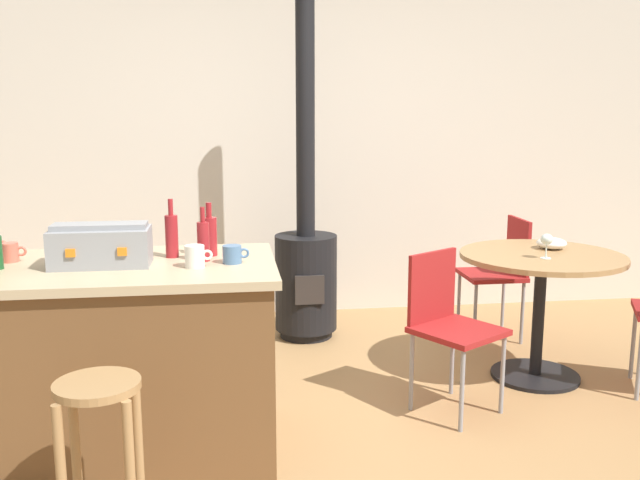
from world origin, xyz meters
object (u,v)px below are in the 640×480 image
(dining_table, at_px, (540,284))
(bottle_2, at_px, (209,235))
(serving_bowl, at_px, (552,243))
(cup_0, at_px, (11,252))
(bottle_0, at_px, (172,235))
(toolbox, at_px, (101,246))
(wooden_stool, at_px, (100,432))
(cup_2, at_px, (233,254))
(folding_chair_near, at_px, (448,319))
(bottle_4, at_px, (203,240))
(kitchen_island, at_px, (118,358))
(folding_chair_left, at_px, (501,268))
(cup_1, at_px, (195,256))
(wine_glass, at_px, (547,240))
(wood_stove, at_px, (306,260))

(dining_table, xyz_separation_m, bottle_2, (-1.93, -0.45, 0.42))
(serving_bowl, bearing_deg, cup_0, -168.45)
(bottle_0, distance_m, cup_0, 0.74)
(toolbox, distance_m, bottle_0, 0.34)
(wooden_stool, height_order, bottle_0, bottle_0)
(wooden_stool, xyz_separation_m, cup_2, (0.49, 0.74, 0.48))
(bottle_0, bearing_deg, folding_chair_near, 4.92)
(bottle_4, bearing_deg, kitchen_island, -177.58)
(kitchen_island, distance_m, bottle_4, 0.69)
(folding_chair_left, relative_size, bottle_0, 3.06)
(bottle_2, height_order, cup_0, bottle_2)
(dining_table, distance_m, cup_1, 2.14)
(kitchen_island, distance_m, bottle_2, 0.72)
(toolbox, height_order, cup_2, toolbox)
(folding_chair_near, xyz_separation_m, cup_2, (-1.14, -0.29, 0.45))
(serving_bowl, bearing_deg, kitchen_island, -163.73)
(bottle_2, bearing_deg, folding_chair_near, 4.83)
(wooden_stool, xyz_separation_m, dining_table, (2.31, 1.37, 0.12))
(kitchen_island, bearing_deg, wine_glass, 11.28)
(wood_stove, height_order, toolbox, wood_stove)
(cup_1, bearing_deg, kitchen_island, 163.43)
(kitchen_island, bearing_deg, serving_bowl, 16.27)
(dining_table, relative_size, wood_stove, 0.41)
(bottle_0, height_order, cup_2, bottle_0)
(cup_0, relative_size, cup_1, 0.92)
(bottle_4, height_order, cup_2, bottle_4)
(bottle_2, xyz_separation_m, bottle_4, (-0.03, -0.12, -0.00))
(cup_0, bearing_deg, toolbox, -18.13)
(wooden_stool, height_order, cup_1, cup_1)
(bottle_2, bearing_deg, kitchen_island, -162.16)
(dining_table, xyz_separation_m, cup_2, (-1.82, -0.64, 0.36))
(bottle_0, height_order, bottle_4, bottle_0)
(folding_chair_left, bearing_deg, kitchen_island, -150.94)
(cup_0, distance_m, serving_bowl, 3.03)
(folding_chair_left, height_order, bottle_0, bottle_0)
(folding_chair_left, bearing_deg, cup_2, -143.43)
(wood_stove, bearing_deg, bottle_2, -114.05)
(toolbox, bearing_deg, cup_0, 161.87)
(cup_2, bearing_deg, toolbox, 177.34)
(bottle_0, distance_m, cup_2, 0.34)
(folding_chair_near, bearing_deg, bottle_0, -175.08)
(folding_chair_near, bearing_deg, cup_2, -165.50)
(folding_chair_left, relative_size, cup_2, 6.98)
(wood_stove, height_order, wine_glass, wood_stove)
(cup_0, bearing_deg, kitchen_island, -14.27)
(wood_stove, bearing_deg, cup_0, -137.01)
(kitchen_island, relative_size, cup_1, 12.00)
(bottle_0, xyz_separation_m, wine_glass, (2.06, 0.34, -0.14))
(wood_stove, distance_m, serving_bowl, 1.66)
(folding_chair_left, height_order, wine_glass, wine_glass)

